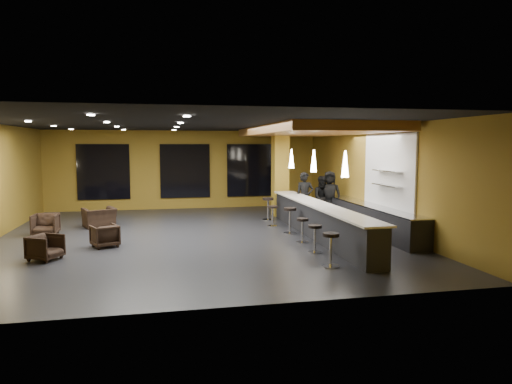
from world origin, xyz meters
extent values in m
cube|color=black|center=(0.00, 0.00, -0.05)|extent=(12.00, 13.00, 0.10)
cube|color=black|center=(0.00, 0.00, 3.55)|extent=(12.00, 13.00, 0.10)
cube|color=olive|center=(0.00, 6.55, 1.75)|extent=(12.00, 0.10, 3.50)
cube|color=olive|center=(0.00, -6.55, 1.75)|extent=(12.00, 0.10, 3.50)
cube|color=olive|center=(6.05, 0.00, 1.75)|extent=(0.10, 13.00, 3.50)
cube|color=#965F2C|center=(4.00, 1.00, 3.36)|extent=(3.60, 8.00, 0.28)
cube|color=black|center=(-3.50, 6.44, 1.70)|extent=(2.20, 0.06, 2.40)
cube|color=black|center=(0.00, 6.44, 1.70)|extent=(2.20, 0.06, 2.40)
cube|color=black|center=(3.00, 6.44, 1.70)|extent=(2.20, 0.06, 2.40)
cube|color=white|center=(5.96, -1.00, 2.00)|extent=(0.06, 3.20, 2.40)
cube|color=black|center=(3.65, -1.00, 0.50)|extent=(0.60, 8.00, 1.00)
cube|color=white|center=(3.65, -1.00, 1.02)|extent=(0.78, 8.10, 0.05)
cube|color=black|center=(5.65, -0.50, 0.43)|extent=(0.70, 6.00, 0.86)
cube|color=silver|center=(5.65, -0.50, 0.89)|extent=(0.72, 6.00, 0.03)
cube|color=silver|center=(5.82, -1.20, 1.60)|extent=(0.30, 1.50, 0.03)
cube|color=silver|center=(5.82, -1.20, 2.05)|extent=(0.30, 1.50, 0.03)
cube|color=olive|center=(3.65, 3.60, 1.75)|extent=(0.60, 0.60, 3.50)
cone|color=white|center=(3.65, -3.00, 2.35)|extent=(0.20, 0.20, 0.70)
cone|color=white|center=(3.65, -0.50, 2.35)|extent=(0.20, 0.20, 0.70)
cone|color=white|center=(3.65, 2.00, 2.35)|extent=(0.20, 0.20, 0.70)
imported|color=black|center=(4.15, 1.91, 0.93)|extent=(0.72, 0.51, 1.85)
imported|color=black|center=(4.95, 2.15, 0.84)|extent=(0.90, 0.75, 1.68)
imported|color=black|center=(5.25, 2.25, 0.93)|extent=(1.06, 0.86, 1.86)
imported|color=black|center=(-3.92, -2.26, 0.32)|extent=(0.93, 0.93, 0.63)
imported|color=black|center=(-2.65, -1.01, 0.31)|extent=(0.90, 0.91, 0.63)
imported|color=black|center=(-4.68, 1.10, 0.34)|extent=(0.75, 0.77, 0.69)
imported|color=black|center=(-3.21, 2.29, 0.33)|extent=(1.29, 1.22, 0.67)
cylinder|color=silver|center=(2.77, -4.34, 0.02)|extent=(0.41, 0.41, 0.03)
cylinder|color=silver|center=(2.77, -4.34, 0.38)|extent=(0.07, 0.07, 0.72)
cylinder|color=black|center=(2.77, -4.34, 0.77)|extent=(0.39, 0.39, 0.08)
cylinder|color=silver|center=(2.88, -2.90, 0.01)|extent=(0.38, 0.38, 0.03)
cylinder|color=silver|center=(2.88, -2.90, 0.35)|extent=(0.07, 0.07, 0.66)
cylinder|color=black|center=(2.88, -2.90, 0.71)|extent=(0.36, 0.36, 0.08)
cylinder|color=silver|center=(2.94, -1.63, 0.01)|extent=(0.37, 0.37, 0.03)
cylinder|color=silver|center=(2.94, -1.63, 0.34)|extent=(0.06, 0.06, 0.64)
cylinder|color=black|center=(2.94, -1.63, 0.69)|extent=(0.35, 0.35, 0.07)
cylinder|color=silver|center=(2.97, -0.22, 0.02)|extent=(0.43, 0.43, 0.03)
cylinder|color=silver|center=(2.97, -0.22, 0.40)|extent=(0.07, 0.07, 0.75)
cylinder|color=black|center=(2.97, -0.22, 0.80)|extent=(0.41, 0.41, 0.09)
cylinder|color=silver|center=(2.74, 1.17, 0.01)|extent=(0.37, 0.37, 0.03)
cylinder|color=silver|center=(2.74, 1.17, 0.34)|extent=(0.06, 0.06, 0.65)
cylinder|color=black|center=(2.74, 1.17, 0.69)|extent=(0.35, 0.35, 0.07)
cylinder|color=silver|center=(2.89, 2.51, 0.02)|extent=(0.44, 0.44, 0.03)
cylinder|color=silver|center=(2.89, 2.51, 0.40)|extent=(0.08, 0.08, 0.76)
cylinder|color=black|center=(2.89, 2.51, 0.82)|extent=(0.42, 0.42, 0.09)
camera|label=1|loc=(-1.09, -14.20, 2.83)|focal=32.00mm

